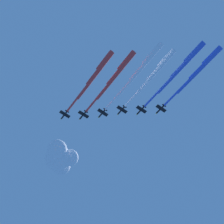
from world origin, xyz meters
TOP-DOWN VIEW (x-y plane):
  - jet_lead at (-28.83, 13.18)m, footprint 57.24×38.85m
  - jet_port_inner at (-30.36, -0.82)m, footprint 56.85×38.78m
  - jet_starboard_inner at (-34.96, -16.79)m, footprint 61.26×41.87m
  - jet_port_mid at (-32.32, -27.56)m, footprint 54.53×36.94m
  - jet_starboard_mid at (-37.08, -43.82)m, footprint 59.09×40.37m
  - jet_port_outer at (-36.08, -55.98)m, footprint 54.90×37.57m
  - cloud_puff at (59.32, 43.59)m, footprint 38.93×29.05m

SIDE VIEW (x-z plane):
  - jet_port_inner at x=-30.36m, z-range 165.93..169.63m
  - jet_port_outer at x=-36.08m, z-range 166.35..170.06m
  - jet_starboard_inner at x=-34.96m, z-range 166.55..170.33m
  - jet_starboard_mid at x=-37.08m, z-range 166.87..170.57m
  - jet_lead at x=-28.83m, z-range 167.92..171.73m
  - jet_port_mid at x=-32.32m, z-range 168.58..172.34m
  - cloud_puff at x=59.32m, z-range 169.74..193.75m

